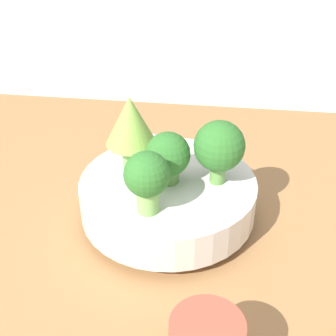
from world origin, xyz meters
TOP-DOWN VIEW (x-y plane):
  - ground_plane at (0.00, 0.00)m, footprint 6.00×6.00m
  - table at (0.00, 0.00)m, footprint 0.92×0.72m
  - bowl at (-0.03, 0.01)m, footprint 0.24×0.24m
  - romanesco_piece_near at (0.02, -0.02)m, footprint 0.07×0.07m
  - broccoli_floret_back at (-0.02, 0.08)m, footprint 0.05×0.05m
  - broccoli_floret_center at (-0.03, 0.01)m, footprint 0.06×0.06m
  - broccoli_floret_left at (-0.10, 0.01)m, footprint 0.07×0.07m
  - fork at (0.02, -0.21)m, footprint 0.15×0.08m

SIDE VIEW (x-z plane):
  - ground_plane at x=0.00m, z-range 0.00..0.00m
  - table at x=0.00m, z-range 0.00..0.04m
  - fork at x=0.02m, z-range 0.04..0.05m
  - bowl at x=-0.03m, z-range 0.05..0.11m
  - broccoli_floret_center at x=-0.03m, z-range 0.11..0.18m
  - broccoli_floret_back at x=-0.02m, z-range 0.11..0.19m
  - broccoli_floret_left at x=-0.10m, z-range 0.11..0.20m
  - romanesco_piece_near at x=0.02m, z-range 0.12..0.22m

